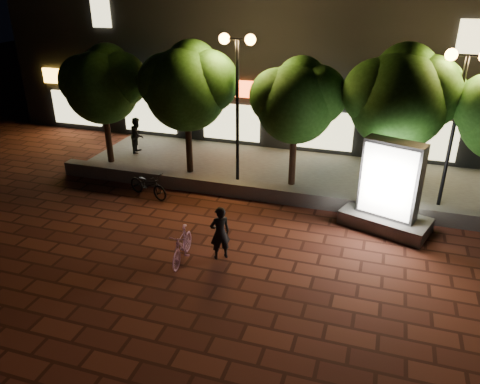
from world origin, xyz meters
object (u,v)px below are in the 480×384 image
at_px(tree_mid, 298,98).
at_px(rider, 220,233).
at_px(tree_left, 188,84).
at_px(scooter_parked, 148,185).
at_px(street_lamp_left, 237,72).
at_px(street_lamp_right, 461,90).
at_px(tree_right, 402,95).
at_px(ad_kiosk, 389,194).
at_px(tree_far_left, 104,82).
at_px(pedestrian, 137,135).
at_px(scooter_pink, 182,245).

distance_m(tree_mid, rider, 5.94).
relative_size(tree_left, scooter_parked, 2.87).
bearing_deg(street_lamp_left, street_lamp_right, 0.00).
bearing_deg(rider, tree_right, -165.95).
bearing_deg(street_lamp_left, rider, -77.22).
bearing_deg(tree_left, ad_kiosk, -17.20).
height_order(tree_far_left, ad_kiosk, tree_far_left).
relative_size(street_lamp_left, rider, 3.40).
xyz_separation_m(street_lamp_right, pedestrian, (-11.98, 1.56, -3.06)).
height_order(rider, pedestrian, pedestrian).
bearing_deg(scooter_parked, tree_mid, -43.70).
relative_size(tree_far_left, tree_mid, 1.03).
xyz_separation_m(tree_far_left, scooter_parked, (2.92, -2.46, -2.85)).
height_order(scooter_pink, pedestrian, pedestrian).
height_order(street_lamp_left, scooter_parked, street_lamp_left).
relative_size(tree_left, tree_right, 0.97).
bearing_deg(pedestrian, scooter_pink, -155.43).
bearing_deg(pedestrian, street_lamp_left, -119.18).
height_order(tree_far_left, scooter_parked, tree_far_left).
relative_size(scooter_pink, scooter_parked, 0.91).
distance_m(ad_kiosk, pedestrian, 10.91).
distance_m(tree_far_left, scooter_pink, 8.59).
distance_m(tree_left, ad_kiosk, 7.97).
height_order(tree_mid, tree_right, tree_right).
xyz_separation_m(scooter_pink, pedestrian, (-5.22, 7.08, 0.37)).
height_order(street_lamp_left, scooter_pink, street_lamp_left).
height_order(tree_left, tree_mid, tree_left).
distance_m(tree_left, street_lamp_right, 8.96).
relative_size(street_lamp_right, pedestrian, 3.29).
bearing_deg(tree_right, tree_left, -180.00).
bearing_deg(street_lamp_right, tree_mid, 176.96).
bearing_deg(tree_mid, tree_far_left, 180.00).
relative_size(tree_left, tree_mid, 1.09).
relative_size(tree_right, rider, 3.33).
xyz_separation_m(ad_kiosk, scooter_pink, (-5.10, -3.53, -0.65)).
distance_m(tree_mid, scooter_pink, 6.66).
xyz_separation_m(tree_left, scooter_parked, (-0.58, -2.46, -3.00)).
distance_m(tree_left, pedestrian, 4.20).
height_order(tree_right, scooter_parked, tree_right).
distance_m(tree_left, street_lamp_left, 2.05).
relative_size(tree_far_left, tree_right, 0.91).
relative_size(street_lamp_right, scooter_pink, 3.20).
relative_size(scooter_pink, rider, 1.02).
height_order(street_lamp_right, scooter_pink, street_lamp_right).
bearing_deg(tree_far_left, tree_left, 0.00).
relative_size(tree_far_left, scooter_parked, 2.72).
bearing_deg(scooter_pink, tree_far_left, 128.51).
bearing_deg(tree_far_left, tree_mid, -0.00).
bearing_deg(ad_kiosk, tree_mid, 145.55).
relative_size(tree_right, street_lamp_left, 0.98).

